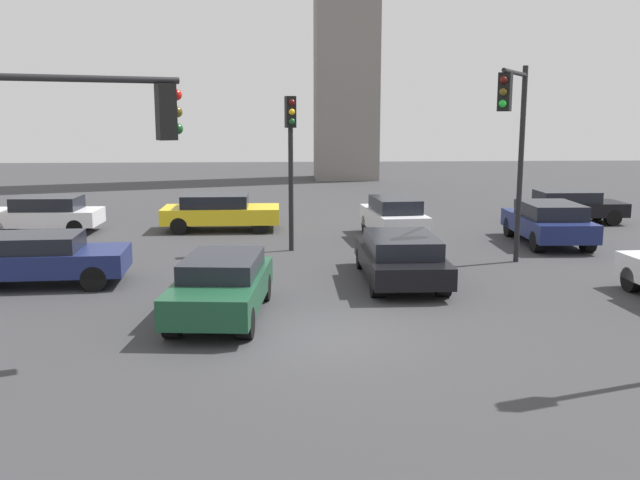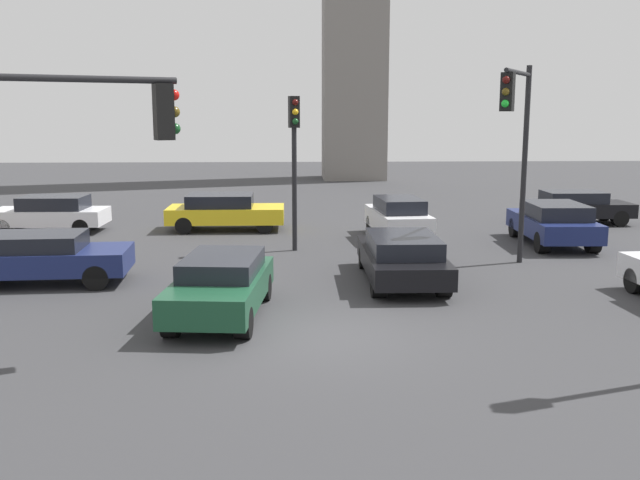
% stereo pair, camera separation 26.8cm
% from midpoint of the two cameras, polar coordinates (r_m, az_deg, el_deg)
% --- Properties ---
extents(ground_plane, '(103.39, 103.39, 0.00)m').
position_cam_midpoint_polar(ground_plane, '(14.51, -0.60, -7.77)').
color(ground_plane, '#38383A').
extents(traffic_light_0, '(0.38, 0.49, 5.02)m').
position_cam_midpoint_polar(traffic_light_0, '(22.87, -2.73, 7.80)').
color(traffic_light_0, black).
rests_on(traffic_light_0, ground_plane).
extents(traffic_light_2, '(3.79, 1.83, 5.29)m').
position_cam_midpoint_polar(traffic_light_2, '(12.72, -21.16, 6.55)').
color(traffic_light_2, black).
rests_on(traffic_light_2, ground_plane).
extents(traffic_light_3, '(1.59, 2.55, 5.86)m').
position_cam_midpoint_polar(traffic_light_3, '(20.69, 15.11, 8.85)').
color(traffic_light_3, black).
rests_on(traffic_light_3, ground_plane).
extents(car_0, '(4.51, 2.20, 1.36)m').
position_cam_midpoint_polar(car_0, '(19.99, -22.21, -1.34)').
color(car_0, navy).
rests_on(car_0, ground_plane).
extents(car_1, '(2.14, 4.47, 1.46)m').
position_cam_midpoint_polar(car_1, '(25.50, 17.76, 1.42)').
color(car_1, navy).
rests_on(car_1, ground_plane).
extents(car_2, '(4.47, 2.03, 1.40)m').
position_cam_midpoint_polar(car_2, '(27.49, -8.43, 2.32)').
color(car_2, yellow).
rests_on(car_2, ground_plane).
extents(car_3, '(2.00, 4.81, 1.31)m').
position_cam_midpoint_polar(car_3, '(18.95, 6.14, -1.33)').
color(car_3, black).
rests_on(car_3, ground_plane).
extents(car_4, '(4.28, 1.93, 1.38)m').
position_cam_midpoint_polar(car_4, '(28.64, -21.72, 1.99)').
color(car_4, silver).
rests_on(car_4, ground_plane).
extents(car_5, '(2.23, 4.50, 1.36)m').
position_cam_midpoint_polar(car_5, '(15.79, -8.46, -3.61)').
color(car_5, '#19472D').
rests_on(car_5, ground_plane).
extents(car_6, '(1.98, 4.20, 1.52)m').
position_cam_midpoint_polar(car_6, '(25.39, 5.71, 1.86)').
color(car_6, silver).
rests_on(car_6, ground_plane).
extents(car_8, '(4.20, 1.83, 1.34)m').
position_cam_midpoint_polar(car_8, '(30.70, 19.38, 2.63)').
color(car_8, black).
rests_on(car_8, ground_plane).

